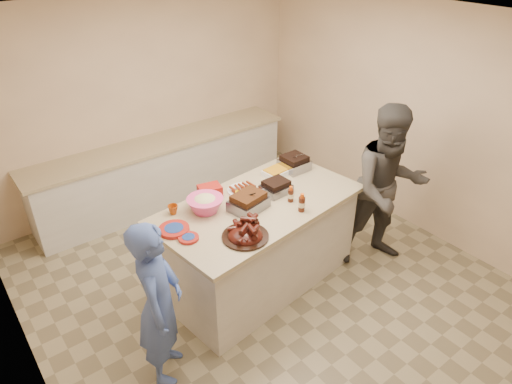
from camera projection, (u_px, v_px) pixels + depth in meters
room at (264, 283)px, 4.95m from camera, size 4.50×5.00×2.70m
back_counter at (164, 171)px, 6.23m from camera, size 3.60×0.64×0.90m
island at (259, 279)px, 5.01m from camera, size 2.21×1.35×0.99m
rib_platter at (245, 237)px, 4.01m from camera, size 0.45×0.45×0.17m
pulled_pork_tray at (249, 209)px, 4.41m from camera, size 0.40×0.33×0.11m
brisket_tray at (276, 192)px, 4.68m from camera, size 0.29×0.24×0.08m
roasting_pan at (294, 169)px, 5.12m from camera, size 0.29×0.29×0.11m
coleslaw_bowl at (206, 211)px, 4.38m from camera, size 0.39×0.39×0.24m
sausage_plate at (242, 191)px, 4.71m from camera, size 0.34×0.34×0.05m
mac_cheese_dish at (277, 174)px, 5.01m from camera, size 0.30×0.24×0.08m
bbq_bottle_a at (290, 201)px, 4.53m from camera, size 0.06×0.06×0.17m
bbq_bottle_b at (301, 211)px, 4.38m from camera, size 0.07×0.07×0.19m
mustard_bottle at (238, 199)px, 4.56m from camera, size 0.05×0.05×0.12m
sauce_bowl at (245, 202)px, 4.52m from camera, size 0.16×0.07×0.15m
plate_stack_large at (174, 231)px, 4.09m from camera, size 0.31×0.31×0.03m
plate_stack_small at (189, 239)px, 3.99m from camera, size 0.20×0.20×0.03m
plastic_cup at (173, 214)px, 4.34m from camera, size 0.11×0.10×0.10m
basket_stack at (210, 196)px, 4.62m from camera, size 0.25×0.21×0.11m
guest_blue at (169, 368)px, 4.01m from camera, size 1.57×1.35×0.37m
guest_gray at (376, 256)px, 5.36m from camera, size 1.61×2.06×0.70m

